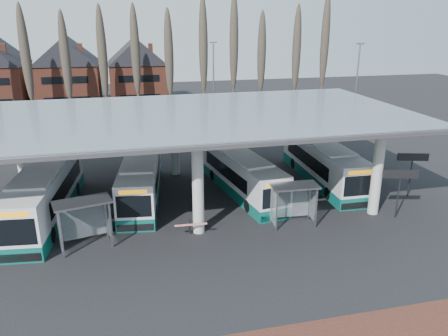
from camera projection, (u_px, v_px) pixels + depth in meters
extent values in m
plane|color=black|center=(207.00, 251.00, 24.78)|extent=(140.00, 140.00, 0.00)
cylinder|color=beige|center=(20.00, 149.00, 33.61)|extent=(0.70, 0.70, 6.00)
cylinder|color=beige|center=(198.00, 187.00, 26.11)|extent=(0.70, 0.70, 6.00)
cylinder|color=beige|center=(175.00, 140.00, 36.23)|extent=(0.70, 0.70, 6.00)
cylinder|color=beige|center=(377.00, 171.00, 28.73)|extent=(0.70, 0.70, 6.00)
cylinder|color=beige|center=(309.00, 131.00, 38.85)|extent=(0.70, 0.70, 6.00)
cube|color=gray|center=(183.00, 115.00, 30.11)|extent=(32.00, 16.00, 0.12)
cube|color=silver|center=(183.00, 114.00, 30.09)|extent=(31.50, 15.50, 0.04)
cone|color=#473D33|center=(29.00, 67.00, 49.73)|extent=(0.36, 0.36, 14.50)
ellipsoid|color=#473D33|center=(27.00, 52.00, 49.17)|extent=(1.10, 1.10, 11.02)
cone|color=#473D33|center=(66.00, 66.00, 50.60)|extent=(0.36, 0.36, 14.50)
ellipsoid|color=#473D33|center=(64.00, 51.00, 50.04)|extent=(1.10, 1.10, 11.02)
cone|color=#473D33|center=(102.00, 66.00, 51.48)|extent=(0.36, 0.36, 14.50)
ellipsoid|color=#473D33|center=(100.00, 50.00, 50.91)|extent=(1.10, 1.10, 11.02)
cone|color=#473D33|center=(136.00, 65.00, 52.35)|extent=(0.36, 0.36, 14.50)
ellipsoid|color=#473D33|center=(135.00, 50.00, 51.79)|extent=(1.10, 1.10, 11.02)
cone|color=#473D33|center=(170.00, 64.00, 53.22)|extent=(0.36, 0.36, 14.50)
ellipsoid|color=#473D33|center=(169.00, 49.00, 52.66)|extent=(1.10, 1.10, 11.02)
cone|color=#473D33|center=(202.00, 63.00, 54.10)|extent=(0.36, 0.36, 14.50)
ellipsoid|color=#473D33|center=(201.00, 49.00, 53.53)|extent=(1.10, 1.10, 11.02)
cone|color=#473D33|center=(233.00, 63.00, 54.97)|extent=(0.36, 0.36, 14.50)
ellipsoid|color=#473D33|center=(233.00, 48.00, 54.41)|extent=(1.10, 1.10, 11.02)
cone|color=#473D33|center=(263.00, 62.00, 55.84)|extent=(0.36, 0.36, 14.50)
ellipsoid|color=#473D33|center=(264.00, 48.00, 55.28)|extent=(1.10, 1.10, 11.02)
cone|color=#473D33|center=(292.00, 61.00, 56.72)|extent=(0.36, 0.36, 14.50)
ellipsoid|color=#473D33|center=(293.00, 47.00, 56.15)|extent=(1.10, 1.10, 11.02)
cone|color=#473D33|center=(321.00, 61.00, 57.59)|extent=(0.36, 0.36, 14.50)
ellipsoid|color=#473D33|center=(322.00, 47.00, 57.02)|extent=(1.10, 1.10, 11.02)
cube|color=brown|center=(70.00, 86.00, 61.73)|extent=(8.00, 10.00, 7.00)
pyramid|color=black|center=(64.00, 34.00, 59.45)|extent=(8.30, 10.30, 3.50)
cube|color=brown|center=(138.00, 84.00, 63.80)|extent=(8.00, 10.00, 7.00)
pyramid|color=black|center=(135.00, 34.00, 61.52)|extent=(8.30, 10.30, 3.50)
cylinder|color=slate|center=(214.00, 90.00, 48.39)|extent=(0.16, 0.16, 10.00)
cube|color=slate|center=(213.00, 42.00, 46.73)|extent=(0.80, 0.15, 0.15)
cylinder|color=slate|center=(355.00, 94.00, 45.92)|extent=(0.16, 0.16, 10.00)
cube|color=slate|center=(360.00, 44.00, 44.27)|extent=(0.80, 0.15, 0.15)
cube|color=silver|center=(45.00, 191.00, 28.65)|extent=(3.95, 12.42, 2.85)
cube|color=#0B554D|center=(47.00, 210.00, 29.10)|extent=(3.97, 12.44, 0.92)
cube|color=silver|center=(42.00, 169.00, 28.17)|extent=(3.14, 7.54, 0.18)
cube|color=black|center=(47.00, 186.00, 29.10)|extent=(3.60, 9.03, 1.12)
cube|color=black|center=(14.00, 233.00, 22.93)|extent=(2.27, 0.32, 1.53)
cube|color=black|center=(65.00, 161.00, 34.33)|extent=(2.20, 0.31, 1.22)
cube|color=orange|center=(11.00, 215.00, 22.60)|extent=(1.81, 0.25, 0.31)
cube|color=black|center=(18.00, 258.00, 23.43)|extent=(2.46, 0.36, 0.51)
cylinder|color=black|center=(9.00, 238.00, 25.33)|extent=(0.39, 1.00, 0.98)
cylinder|color=black|center=(51.00, 235.00, 25.60)|extent=(0.39, 1.00, 0.98)
cylinder|color=black|center=(43.00, 190.00, 32.30)|extent=(0.39, 1.00, 0.98)
cylinder|color=black|center=(76.00, 189.00, 32.56)|extent=(0.39, 1.00, 0.98)
cube|color=silver|center=(141.00, 176.00, 31.74)|extent=(3.88, 11.54, 2.64)
cube|color=#0B554D|center=(142.00, 192.00, 32.16)|extent=(3.90, 11.56, 0.85)
cube|color=silver|center=(140.00, 158.00, 31.30)|extent=(3.04, 7.02, 0.17)
cube|color=black|center=(142.00, 172.00, 32.16)|extent=(3.50, 8.40, 1.04)
cube|color=black|center=(134.00, 207.00, 26.42)|extent=(2.11, 0.34, 1.42)
cube|color=black|center=(146.00, 152.00, 37.02)|extent=(2.03, 0.33, 1.13)
cube|color=orange|center=(133.00, 192.00, 26.11)|extent=(1.68, 0.27, 0.28)
cube|color=black|center=(135.00, 228.00, 26.89)|extent=(2.28, 0.38, 0.47)
cylinder|color=black|center=(121.00, 213.00, 28.67)|extent=(0.38, 0.93, 0.91)
cylinder|color=black|center=(155.00, 211.00, 28.88)|extent=(0.38, 0.93, 0.91)
cylinder|color=black|center=(132.00, 177.00, 35.15)|extent=(0.38, 0.93, 0.91)
cylinder|color=black|center=(159.00, 176.00, 35.36)|extent=(0.38, 0.93, 0.91)
cube|color=silver|center=(241.00, 172.00, 32.73)|extent=(3.99, 11.19, 2.56)
cube|color=#0B554D|center=(241.00, 187.00, 33.13)|extent=(4.01, 11.21, 0.82)
cube|color=silver|center=(242.00, 155.00, 32.30)|extent=(3.08, 6.82, 0.16)
cube|color=black|center=(239.00, 169.00, 33.10)|extent=(3.55, 8.16, 1.00)
cube|color=black|center=(277.00, 197.00, 27.93)|extent=(2.03, 0.37, 1.37)
cube|color=black|center=(215.00, 151.00, 37.48)|extent=(1.96, 0.36, 1.10)
cube|color=orange|center=(277.00, 184.00, 27.64)|extent=(1.62, 0.30, 0.27)
cube|color=black|center=(276.00, 217.00, 28.39)|extent=(2.20, 0.41, 0.46)
cylinder|color=black|center=(248.00, 206.00, 29.71)|extent=(0.39, 0.91, 0.88)
cylinder|color=black|center=(276.00, 201.00, 30.46)|extent=(0.39, 0.91, 0.88)
cylinder|color=black|center=(213.00, 175.00, 35.54)|extent=(0.39, 0.91, 0.88)
cylinder|color=black|center=(237.00, 172.00, 36.30)|extent=(0.39, 0.91, 0.88)
cube|color=silver|center=(323.00, 161.00, 34.94)|extent=(2.76, 11.70, 2.72)
cube|color=#0B554D|center=(322.00, 176.00, 35.37)|extent=(2.78, 11.72, 0.87)
cube|color=silver|center=(324.00, 144.00, 34.49)|extent=(2.40, 7.04, 0.17)
cube|color=black|center=(321.00, 158.00, 35.36)|extent=(2.72, 8.44, 1.07)
cube|color=black|center=(359.00, 186.00, 29.56)|extent=(2.18, 0.11, 1.46)
cube|color=black|center=(297.00, 141.00, 40.28)|extent=(2.10, 0.11, 1.16)
cube|color=orange|center=(360.00, 172.00, 29.24)|extent=(1.73, 0.09, 0.29)
cube|color=black|center=(357.00, 205.00, 30.04)|extent=(2.35, 0.13, 0.49)
cylinder|color=black|center=(329.00, 194.00, 31.73)|extent=(0.29, 0.94, 0.93)
cylinder|color=black|center=(357.00, 191.00, 32.17)|extent=(0.29, 0.94, 0.93)
cylinder|color=black|center=(294.00, 164.00, 38.28)|extent=(0.29, 0.94, 0.93)
cylinder|color=black|center=(318.00, 162.00, 38.72)|extent=(0.29, 0.94, 0.93)
cube|color=gray|center=(61.00, 235.00, 23.69)|extent=(0.11, 0.11, 2.79)
cube|color=gray|center=(111.00, 225.00, 24.84)|extent=(0.11, 0.11, 2.79)
cube|color=gray|center=(58.00, 226.00, 24.73)|extent=(0.11, 0.11, 2.79)
cube|color=gray|center=(106.00, 217.00, 25.87)|extent=(0.11, 0.11, 2.79)
cube|color=gray|center=(82.00, 202.00, 24.31)|extent=(3.40, 2.25, 0.11)
cube|color=silver|center=(82.00, 220.00, 25.33)|extent=(2.61, 0.67, 2.23)
cube|color=silver|center=(59.00, 230.00, 24.17)|extent=(0.33, 1.20, 2.23)
cube|color=silver|center=(109.00, 220.00, 25.36)|extent=(0.33, 1.20, 2.23)
cube|color=gray|center=(277.00, 212.00, 26.74)|extent=(0.09, 0.09, 2.66)
cube|color=gray|center=(316.00, 209.00, 27.16)|extent=(0.09, 0.09, 2.66)
cube|color=gray|center=(271.00, 204.00, 27.82)|extent=(0.09, 0.09, 2.66)
cube|color=gray|center=(309.00, 201.00, 28.25)|extent=(0.09, 0.09, 2.66)
cube|color=gray|center=(295.00, 186.00, 27.04)|extent=(3.05, 1.66, 0.11)
cube|color=silver|center=(290.00, 202.00, 28.07)|extent=(2.55, 0.19, 2.12)
cube|color=silver|center=(273.00, 207.00, 27.25)|extent=(0.11, 1.17, 2.12)
cube|color=silver|center=(313.00, 204.00, 27.69)|extent=(0.11, 1.17, 2.12)
cylinder|color=black|center=(398.00, 195.00, 28.53)|extent=(0.10, 0.10, 3.26)
cube|color=black|center=(401.00, 174.00, 28.06)|extent=(2.20, 0.69, 0.56)
cylinder|color=black|center=(410.00, 175.00, 32.05)|extent=(0.10, 0.10, 3.24)
cube|color=black|center=(413.00, 157.00, 31.59)|extent=(2.17, 0.73, 0.56)
cube|color=black|center=(190.00, 227.00, 26.64)|extent=(0.07, 0.07, 0.98)
cube|color=red|center=(191.00, 225.00, 26.12)|extent=(1.95, 0.20, 0.09)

